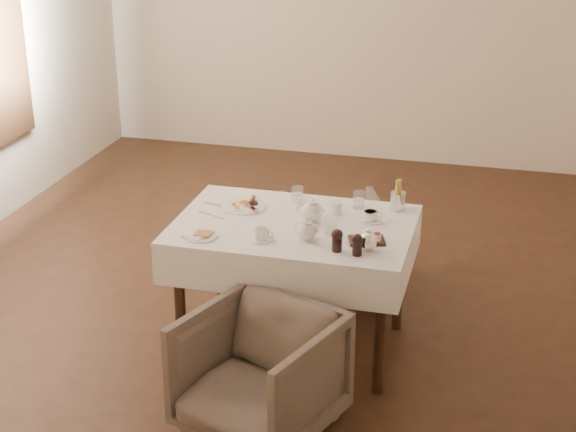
% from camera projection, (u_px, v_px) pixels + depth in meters
% --- Properties ---
extents(table, '(1.28, 0.88, 0.75)m').
position_uv_depth(table, '(294.00, 243.00, 4.79)').
color(table, black).
rests_on(table, ground).
extents(armchair_near, '(0.85, 0.86, 0.61)m').
position_uv_depth(armchair_near, '(259.00, 374.00, 4.20)').
color(armchair_near, brown).
rests_on(armchair_near, ground).
extents(armchair_far, '(0.82, 0.83, 0.58)m').
position_uv_depth(armchair_far, '(332.00, 245.00, 5.60)').
color(armchair_far, brown).
rests_on(armchair_far, ground).
extents(breakfast_plate, '(0.25, 0.25, 0.03)m').
position_uv_depth(breakfast_plate, '(244.00, 205.00, 4.95)').
color(breakfast_plate, white).
rests_on(breakfast_plate, table).
extents(side_plate, '(0.18, 0.17, 0.02)m').
position_uv_depth(side_plate, '(200.00, 236.00, 4.57)').
color(side_plate, white).
rests_on(side_plate, table).
extents(teapot_centre, '(0.17, 0.13, 0.13)m').
position_uv_depth(teapot_centre, '(312.00, 210.00, 4.74)').
color(teapot_centre, white).
rests_on(teapot_centre, table).
extents(teapot_front, '(0.18, 0.16, 0.12)m').
position_uv_depth(teapot_front, '(307.00, 229.00, 4.52)').
color(teapot_front, white).
rests_on(teapot_front, table).
extents(creamer, '(0.07, 0.07, 0.07)m').
position_uv_depth(creamer, '(337.00, 208.00, 4.85)').
color(creamer, white).
rests_on(creamer, table).
extents(teacup_near, '(0.12, 0.12, 0.06)m').
position_uv_depth(teacup_near, '(262.00, 235.00, 4.53)').
color(teacup_near, white).
rests_on(teacup_near, table).
extents(teacup_far, '(0.12, 0.12, 0.06)m').
position_uv_depth(teacup_far, '(370.00, 217.00, 4.76)').
color(teacup_far, white).
rests_on(teacup_far, table).
extents(glass_left, '(0.07, 0.07, 0.09)m').
position_uv_depth(glass_left, '(297.00, 194.00, 5.01)').
color(glass_left, silver).
rests_on(glass_left, table).
extents(glass_mid, '(0.07, 0.07, 0.10)m').
position_uv_depth(glass_mid, '(331.00, 225.00, 4.60)').
color(glass_mid, silver).
rests_on(glass_mid, table).
extents(glass_right, '(0.09, 0.09, 0.09)m').
position_uv_depth(glass_right, '(359.00, 200.00, 4.93)').
color(glass_right, silver).
rests_on(glass_right, table).
extents(condiment_board, '(0.21, 0.17, 0.05)m').
position_uv_depth(condiment_board, '(366.00, 239.00, 4.51)').
color(condiment_board, black).
rests_on(condiment_board, table).
extents(pepper_mill_left, '(0.07, 0.07, 0.12)m').
position_uv_depth(pepper_mill_left, '(337.00, 240.00, 4.39)').
color(pepper_mill_left, black).
rests_on(pepper_mill_left, table).
extents(pepper_mill_right, '(0.06, 0.06, 0.11)m').
position_uv_depth(pepper_mill_right, '(357.00, 245.00, 4.35)').
color(pepper_mill_right, black).
rests_on(pepper_mill_right, table).
extents(silver_pot, '(0.11, 0.09, 0.12)m').
position_uv_depth(silver_pot, '(368.00, 240.00, 4.40)').
color(silver_pot, white).
rests_on(silver_pot, table).
extents(fries_cup, '(0.09, 0.09, 0.18)m').
position_uv_depth(fries_cup, '(398.00, 196.00, 4.89)').
color(fries_cup, silver).
rests_on(fries_cup, table).
extents(cutlery_fork, '(0.20, 0.06, 0.00)m').
position_uv_depth(cutlery_fork, '(219.00, 206.00, 4.97)').
color(cutlery_fork, silver).
rests_on(cutlery_fork, table).
extents(cutlery_knife, '(0.17, 0.08, 0.00)m').
position_uv_depth(cutlery_knife, '(211.00, 215.00, 4.84)').
color(cutlery_knife, silver).
rests_on(cutlery_knife, table).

